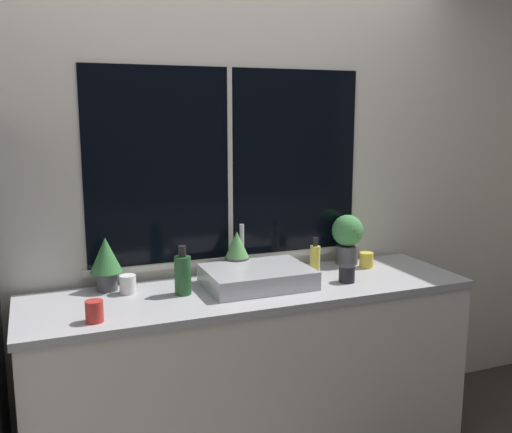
# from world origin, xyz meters

# --- Properties ---
(wall_back) EXTENTS (8.00, 0.09, 2.70)m
(wall_back) POSITION_xyz_m (0.00, 0.65, 1.35)
(wall_back) COLOR silver
(wall_back) RESTS_ON ground_plane
(wall_right) EXTENTS (0.06, 7.00, 2.70)m
(wall_right) POSITION_xyz_m (2.16, 1.50, 1.35)
(wall_right) COLOR silver
(wall_right) RESTS_ON ground_plane
(counter) EXTENTS (2.17, 0.61, 0.89)m
(counter) POSITION_xyz_m (0.00, 0.29, 0.45)
(counter) COLOR white
(counter) RESTS_ON ground_plane
(sink) EXTENTS (0.51, 0.43, 0.27)m
(sink) POSITION_xyz_m (0.03, 0.32, 0.93)
(sink) COLOR #ADADB2
(sink) RESTS_ON counter
(potted_plant_left) EXTENTS (0.15, 0.15, 0.26)m
(potted_plant_left) POSITION_xyz_m (-0.66, 0.51, 1.04)
(potted_plant_left) COLOR #4C4C51
(potted_plant_left) RESTS_ON counter
(potted_plant_center) EXTENTS (0.13, 0.13, 0.23)m
(potted_plant_center) POSITION_xyz_m (0.00, 0.51, 1.00)
(potted_plant_center) COLOR #4C4C51
(potted_plant_center) RESTS_ON counter
(potted_plant_right) EXTENTS (0.18, 0.18, 0.28)m
(potted_plant_right) POSITION_xyz_m (0.65, 0.51, 1.05)
(potted_plant_right) COLOR #4C4C51
(potted_plant_right) RESTS_ON counter
(soap_bottle) EXTENTS (0.05, 0.05, 0.21)m
(soap_bottle) POSITION_xyz_m (0.37, 0.36, 0.97)
(soap_bottle) COLOR #DBD14C
(soap_bottle) RESTS_ON counter
(bottle_tall) EXTENTS (0.08, 0.08, 0.23)m
(bottle_tall) POSITION_xyz_m (-0.34, 0.32, 0.99)
(bottle_tall) COLOR #235128
(bottle_tall) RESTS_ON counter
(mug_black) EXTENTS (0.08, 0.08, 0.08)m
(mug_black) POSITION_xyz_m (0.47, 0.21, 0.93)
(mug_black) COLOR black
(mug_black) RESTS_ON counter
(mug_red) EXTENTS (0.07, 0.07, 0.09)m
(mug_red) POSITION_xyz_m (-0.76, 0.11, 0.93)
(mug_red) COLOR #B72D28
(mug_red) RESTS_ON counter
(mug_yellow) EXTENTS (0.07, 0.07, 0.08)m
(mug_yellow) POSITION_xyz_m (0.71, 0.41, 0.93)
(mug_yellow) COLOR gold
(mug_yellow) RESTS_ON counter
(mug_white) EXTENTS (0.08, 0.08, 0.09)m
(mug_white) POSITION_xyz_m (-0.57, 0.43, 0.93)
(mug_white) COLOR white
(mug_white) RESTS_ON counter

